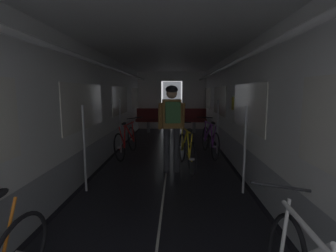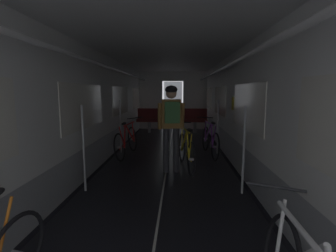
% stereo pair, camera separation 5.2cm
% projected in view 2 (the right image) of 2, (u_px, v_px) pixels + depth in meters
% --- Properties ---
extents(train_car_shell, '(3.14, 12.34, 2.57)m').
position_uv_depth(train_car_shell, '(167.00, 87.00, 5.30)').
color(train_car_shell, black).
rests_on(train_car_shell, ground).
extents(bench_seat_far_left, '(0.98, 0.51, 0.95)m').
position_uv_depth(bench_seat_far_left, '(149.00, 118.00, 9.93)').
color(bench_seat_far_left, gray).
rests_on(bench_seat_far_left, ground).
extents(bench_seat_far_right, '(0.98, 0.51, 0.95)m').
position_uv_depth(bench_seat_far_right, '(195.00, 118.00, 9.85)').
color(bench_seat_far_right, gray).
rests_on(bench_seat_far_right, ground).
extents(bicycle_purple, '(0.44, 1.69, 0.94)m').
position_uv_depth(bicycle_purple, '(210.00, 141.00, 6.32)').
color(bicycle_purple, black).
rests_on(bicycle_purple, ground).
extents(bicycle_red, '(0.51, 1.69, 0.96)m').
position_uv_depth(bicycle_red, '(127.00, 141.00, 6.27)').
color(bicycle_red, black).
rests_on(bicycle_red, ground).
extents(person_cyclist_aisle, '(0.55, 0.42, 1.73)m').
position_uv_depth(person_cyclist_aisle, '(171.00, 119.00, 4.90)').
color(person_cyclist_aisle, '#2D2D33').
rests_on(person_cyclist_aisle, ground).
extents(bicycle_yellow_in_aisle, '(0.48, 1.68, 0.94)m').
position_uv_depth(bicycle_yellow_in_aisle, '(186.00, 151.00, 5.24)').
color(bicycle_yellow_in_aisle, black).
rests_on(bicycle_yellow_in_aisle, ground).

